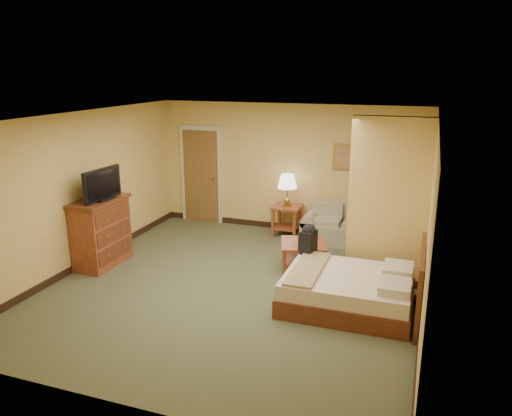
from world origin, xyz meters
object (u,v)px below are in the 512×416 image
at_px(loveseat, 343,230).
at_px(dresser, 101,232).
at_px(coffee_table, 303,250).
at_px(bed, 353,290).

distance_m(loveseat, dresser, 4.46).
relative_size(coffee_table, bed, 0.49).
xyz_separation_m(coffee_table, dresser, (-3.30, -0.92, 0.25)).
xyz_separation_m(loveseat, coffee_table, (-0.40, -1.55, 0.09)).
relative_size(loveseat, coffee_table, 1.68).
bearing_deg(bed, coffee_table, 131.81).
height_order(loveseat, coffee_table, loveseat).
height_order(loveseat, dresser, dresser).
xyz_separation_m(dresser, bed, (4.30, -0.20, -0.32)).
bearing_deg(bed, loveseat, 102.76).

